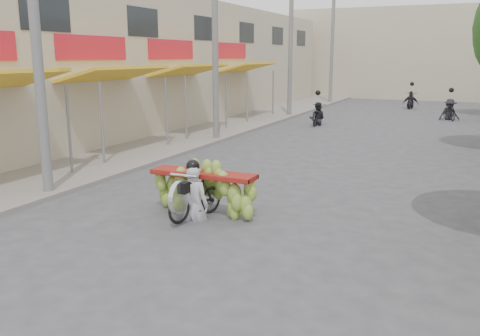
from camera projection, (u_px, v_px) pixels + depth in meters
ground at (174, 284)px, 7.55m from camera, size 120.00×120.00×0.00m
sidewalk_left at (215, 127)px, 23.70m from camera, size 4.00×60.00×0.12m
shophouse_row_left at (111, 63)px, 24.16m from camera, size 9.77×40.00×6.00m
far_building at (423, 54)px, 40.60m from camera, size 20.00×6.00×7.00m
utility_pole_near at (35, 24)px, 11.53m from camera, size 0.60×0.24×8.00m
utility_pole_mid at (215, 37)px, 19.53m from camera, size 0.60×0.24×8.00m
utility_pole_far at (291, 43)px, 27.54m from camera, size 0.60×0.24×8.00m
utility_pole_back at (332, 46)px, 35.54m from camera, size 0.60×0.24×8.00m
banana_motorbike at (198, 184)px, 10.61m from camera, size 2.32×1.79×2.14m
bg_motorbike_a at (317, 110)px, 24.78m from camera, size 0.83×1.80×1.95m
bg_motorbike_b at (450, 104)px, 26.72m from camera, size 1.19×1.74×1.95m
bg_motorbike_c at (411, 97)px, 32.57m from camera, size 0.99×1.78×1.95m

